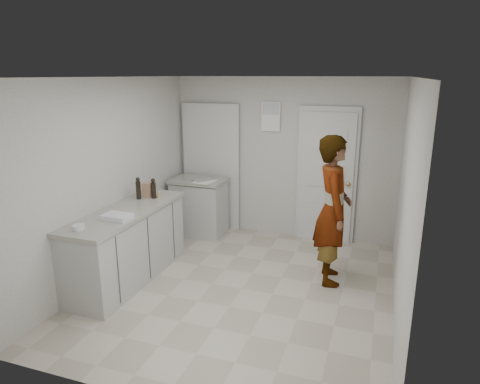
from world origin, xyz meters
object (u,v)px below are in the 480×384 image
at_px(person, 333,210).
at_px(oil_cruet_a, 153,189).
at_px(spice_jar, 159,195).
at_px(baking_dish, 117,217).
at_px(egg_bowl, 78,227).
at_px(cake_mix_box, 147,190).
at_px(oil_cruet_b, 138,189).

relative_size(person, oil_cruet_a, 6.79).
distance_m(spice_jar, baking_dish, 0.93).
relative_size(spice_jar, egg_bowl, 0.63).
xyz_separation_m(cake_mix_box, egg_bowl, (-0.03, -1.35, -0.07)).
distance_m(spice_jar, oil_cruet_a, 0.11).
relative_size(person, oil_cruet_b, 6.25).
xyz_separation_m(oil_cruet_a, baking_dish, (0.04, -0.90, -0.10)).
height_order(oil_cruet_a, egg_bowl, oil_cruet_a).
distance_m(oil_cruet_a, egg_bowl, 1.34).
xyz_separation_m(baking_dish, egg_bowl, (-0.19, -0.43, -0.00)).
height_order(person, baking_dish, person).
distance_m(spice_jar, egg_bowl, 1.37).
relative_size(cake_mix_box, baking_dish, 0.58).
distance_m(oil_cruet_b, baking_dish, 0.84).
distance_m(person, cake_mix_box, 2.47).
height_order(spice_jar, baking_dish, spice_jar).
bearing_deg(baking_dish, cake_mix_box, 99.58).
relative_size(spice_jar, oil_cruet_b, 0.28).
bearing_deg(oil_cruet_a, egg_bowl, -96.43).
height_order(person, egg_bowl, person).
height_order(person, cake_mix_box, person).
distance_m(person, spice_jar, 2.29).
bearing_deg(oil_cruet_a, cake_mix_box, 169.83).
bearing_deg(egg_bowl, oil_cruet_a, 83.57).
bearing_deg(cake_mix_box, oil_cruet_a, -15.01).
height_order(oil_cruet_b, egg_bowl, oil_cruet_b).
bearing_deg(spice_jar, baking_dish, -91.35).
bearing_deg(oil_cruet_b, person, 7.57).
bearing_deg(baking_dish, oil_cruet_a, 92.52).
xyz_separation_m(spice_jar, baking_dish, (-0.02, -0.93, -0.02)).
xyz_separation_m(spice_jar, oil_cruet_b, (-0.23, -0.13, 0.10)).
bearing_deg(oil_cruet_b, oil_cruet_a, 30.17).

